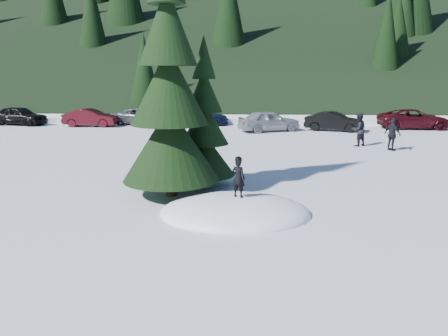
{
  "coord_description": "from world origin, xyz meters",
  "views": [
    {
      "loc": [
        0.27,
        -12.33,
        4.12
      ],
      "look_at": [
        -0.4,
        1.22,
        1.1
      ],
      "focal_mm": 35.0,
      "sensor_mm": 36.0,
      "label": 1
    }
  ],
  "objects_px": {
    "spruce_tall": "(169,96)",
    "car_4": "(269,121)",
    "car_6": "(414,119)",
    "adult_1": "(392,134)",
    "car_0": "(20,116)",
    "car_3": "(198,116)",
    "adult_0": "(358,130)",
    "car_2": "(145,116)",
    "child_skier": "(238,178)",
    "car_1": "(91,118)",
    "spruce_short": "(204,129)",
    "car_5": "(334,121)"
  },
  "relations": [
    {
      "from": "car_0",
      "to": "car_4",
      "type": "xyz_separation_m",
      "value": [
        19.24,
        -2.75,
        0.01
      ]
    },
    {
      "from": "car_3",
      "to": "adult_0",
      "type": "bearing_deg",
      "value": -133.39
    },
    {
      "from": "spruce_tall",
      "to": "child_skier",
      "type": "xyz_separation_m",
      "value": [
        2.28,
        -1.71,
        -2.26
      ]
    },
    {
      "from": "spruce_tall",
      "to": "car_5",
      "type": "distance_m",
      "value": 19.1
    },
    {
      "from": "car_6",
      "to": "car_5",
      "type": "bearing_deg",
      "value": 105.59
    },
    {
      "from": "spruce_short",
      "to": "child_skier",
      "type": "bearing_deg",
      "value": -67.65
    },
    {
      "from": "child_skier",
      "to": "car_5",
      "type": "distance_m",
      "value": 19.59
    },
    {
      "from": "spruce_short",
      "to": "child_skier",
      "type": "distance_m",
      "value": 3.52
    },
    {
      "from": "car_4",
      "to": "adult_0",
      "type": "bearing_deg",
      "value": -164.91
    },
    {
      "from": "car_1",
      "to": "car_5",
      "type": "xyz_separation_m",
      "value": [
        17.97,
        -1.63,
        -0.0
      ]
    },
    {
      "from": "spruce_short",
      "to": "car_6",
      "type": "bearing_deg",
      "value": 50.83
    },
    {
      "from": "adult_0",
      "to": "car_6",
      "type": "bearing_deg",
      "value": -159.35
    },
    {
      "from": "car_0",
      "to": "car_2",
      "type": "relative_size",
      "value": 0.91
    },
    {
      "from": "car_0",
      "to": "adult_0",
      "type": "bearing_deg",
      "value": -98.37
    },
    {
      "from": "car_3",
      "to": "car_0",
      "type": "bearing_deg",
      "value": 92.6
    },
    {
      "from": "adult_0",
      "to": "car_6",
      "type": "xyz_separation_m",
      "value": [
        5.98,
        7.84,
        -0.22
      ]
    },
    {
      "from": "car_6",
      "to": "adult_1",
      "type": "bearing_deg",
      "value": 155.61
    },
    {
      "from": "car_5",
      "to": "adult_0",
      "type": "bearing_deg",
      "value": -160.11
    },
    {
      "from": "spruce_short",
      "to": "adult_0",
      "type": "bearing_deg",
      "value": 49.31
    },
    {
      "from": "adult_0",
      "to": "car_2",
      "type": "distance_m",
      "value": 16.94
    },
    {
      "from": "adult_0",
      "to": "car_1",
      "type": "relative_size",
      "value": 0.46
    },
    {
      "from": "spruce_tall",
      "to": "adult_0",
      "type": "height_order",
      "value": "spruce_tall"
    },
    {
      "from": "car_0",
      "to": "car_2",
      "type": "height_order",
      "value": "car_0"
    },
    {
      "from": "spruce_tall",
      "to": "child_skier",
      "type": "height_order",
      "value": "spruce_tall"
    },
    {
      "from": "spruce_short",
      "to": "car_2",
      "type": "distance_m",
      "value": 19.42
    },
    {
      "from": "spruce_tall",
      "to": "car_3",
      "type": "distance_m",
      "value": 20.01
    },
    {
      "from": "car_1",
      "to": "car_2",
      "type": "distance_m",
      "value": 4.04
    },
    {
      "from": "spruce_short",
      "to": "car_1",
      "type": "relative_size",
      "value": 1.33
    },
    {
      "from": "adult_1",
      "to": "car_0",
      "type": "xyz_separation_m",
      "value": [
        -25.34,
        10.04,
        -0.14
      ]
    },
    {
      "from": "child_skier",
      "to": "adult_0",
      "type": "bearing_deg",
      "value": -93.11
    },
    {
      "from": "adult_1",
      "to": "car_0",
      "type": "relative_size",
      "value": 0.41
    },
    {
      "from": "spruce_tall",
      "to": "child_skier",
      "type": "bearing_deg",
      "value": -36.91
    },
    {
      "from": "car_2",
      "to": "car_1",
      "type": "bearing_deg",
      "value": 125.39
    },
    {
      "from": "car_6",
      "to": "car_4",
      "type": "bearing_deg",
      "value": 102.18
    },
    {
      "from": "adult_1",
      "to": "car_6",
      "type": "height_order",
      "value": "adult_1"
    },
    {
      "from": "adult_1",
      "to": "car_6",
      "type": "bearing_deg",
      "value": -57.8
    },
    {
      "from": "car_1",
      "to": "car_0",
      "type": "bearing_deg",
      "value": 83.25
    },
    {
      "from": "adult_0",
      "to": "car_3",
      "type": "relative_size",
      "value": 0.39
    },
    {
      "from": "car_1",
      "to": "car_3",
      "type": "distance_m",
      "value": 8.14
    },
    {
      "from": "car_2",
      "to": "car_6",
      "type": "relative_size",
      "value": 0.93
    },
    {
      "from": "car_4",
      "to": "car_2",
      "type": "bearing_deg",
      "value": 47.52
    },
    {
      "from": "adult_0",
      "to": "car_1",
      "type": "xyz_separation_m",
      "value": [
        -18.04,
        7.99,
        -0.26
      ]
    },
    {
      "from": "car_3",
      "to": "car_1",
      "type": "bearing_deg",
      "value": 99.38
    },
    {
      "from": "child_skier",
      "to": "car_3",
      "type": "height_order",
      "value": "child_skier"
    },
    {
      "from": "car_4",
      "to": "car_6",
      "type": "distance_m",
      "value": 10.82
    },
    {
      "from": "car_0",
      "to": "car_4",
      "type": "bearing_deg",
      "value": -86.61
    },
    {
      "from": "spruce_tall",
      "to": "car_6",
      "type": "bearing_deg",
      "value": 51.09
    },
    {
      "from": "spruce_tall",
      "to": "spruce_short",
      "type": "height_order",
      "value": "spruce_tall"
    },
    {
      "from": "adult_1",
      "to": "car_3",
      "type": "height_order",
      "value": "adult_1"
    },
    {
      "from": "spruce_tall",
      "to": "car_4",
      "type": "bearing_deg",
      "value": 75.88
    }
  ]
}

